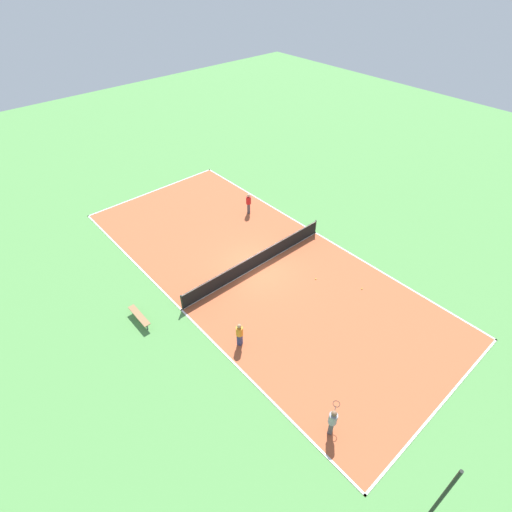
% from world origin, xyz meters
% --- Properties ---
extents(ground_plane, '(80.00, 80.00, 0.00)m').
position_xyz_m(ground_plane, '(0.00, 0.00, 0.00)').
color(ground_plane, '#518E47').
extents(court_surface, '(11.11, 24.97, 0.02)m').
position_xyz_m(court_surface, '(0.00, 0.00, 0.01)').
color(court_surface, '#B75633').
rests_on(court_surface, ground_plane).
extents(tennis_net, '(10.91, 0.10, 1.07)m').
position_xyz_m(tennis_net, '(0.00, 0.00, 0.56)').
color(tennis_net, black).
rests_on(tennis_net, court_surface).
extents(bench, '(0.36, 1.85, 0.45)m').
position_xyz_m(bench, '(7.59, -0.80, 0.39)').
color(bench, olive).
rests_on(bench, ground_plane).
extents(player_baseline_gray, '(0.98, 0.73, 1.59)m').
position_xyz_m(player_baseline_gray, '(4.63, 9.97, 0.93)').
color(player_baseline_gray, '#4C4C51').
rests_on(player_baseline_gray, court_surface).
extents(player_coach_red, '(0.50, 0.50, 1.58)m').
position_xyz_m(player_coach_red, '(-3.64, -4.97, 0.92)').
color(player_coach_red, '#4C4C51').
rests_on(player_coach_red, court_surface).
extents(player_center_orange, '(0.46, 0.46, 1.46)m').
position_xyz_m(player_center_orange, '(4.55, 3.94, 0.84)').
color(player_center_orange, navy).
rests_on(player_center_orange, court_surface).
extents(tennis_ball_right_alley, '(0.07, 0.07, 0.07)m').
position_xyz_m(tennis_ball_right_alley, '(-1.95, 3.24, 0.06)').
color(tennis_ball_right_alley, '#CCE033').
rests_on(tennis_ball_right_alley, court_surface).
extents(tennis_ball_near_net, '(0.07, 0.07, 0.07)m').
position_xyz_m(tennis_ball_near_net, '(-3.34, 5.60, 0.06)').
color(tennis_ball_near_net, '#CCE033').
rests_on(tennis_ball_near_net, court_surface).
extents(fence_post_back_right, '(0.12, 0.12, 4.04)m').
position_xyz_m(fence_post_back_right, '(4.55, 14.33, 2.02)').
color(fence_post_back_right, black).
rests_on(fence_post_back_right, ground_plane).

